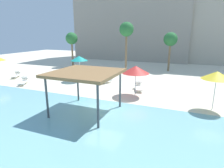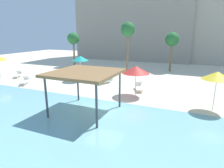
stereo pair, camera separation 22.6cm
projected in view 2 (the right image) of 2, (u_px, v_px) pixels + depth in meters
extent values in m
plane|color=beige|center=(104.00, 108.00, 13.76)|extent=(80.00, 80.00, 0.00)
cube|color=#7AB7C1|center=(56.00, 146.00, 9.10)|extent=(44.00, 13.50, 0.04)
cylinder|color=#42474C|center=(78.00, 85.00, 14.99)|extent=(0.14, 0.14, 2.66)
cylinder|color=#42474C|center=(120.00, 90.00, 13.64)|extent=(0.14, 0.14, 2.66)
cylinder|color=#42474C|center=(46.00, 98.00, 11.86)|extent=(0.14, 0.14, 2.66)
cylinder|color=#42474C|center=(97.00, 106.00, 10.50)|extent=(0.14, 0.14, 2.66)
cube|color=olive|center=(85.00, 73.00, 12.39)|extent=(4.23, 4.23, 0.18)
cylinder|color=silver|center=(81.00, 71.00, 21.71)|extent=(0.06, 0.06, 2.29)
cone|color=teal|center=(80.00, 58.00, 21.35)|extent=(1.92, 1.92, 0.53)
cylinder|color=silver|center=(0.00, 70.00, 21.81)|extent=(0.06, 0.06, 2.30)
cylinder|color=silver|center=(135.00, 84.00, 16.40)|extent=(0.06, 0.06, 1.96)
cone|color=red|center=(136.00, 70.00, 16.07)|extent=(2.32, 2.32, 0.64)
cylinder|color=silver|center=(214.00, 95.00, 13.17)|extent=(0.06, 0.06, 2.21)
cone|color=yellow|center=(217.00, 76.00, 12.82)|extent=(2.01, 2.01, 0.55)
cylinder|color=white|center=(25.00, 85.00, 19.65)|extent=(0.05, 0.05, 0.22)
cylinder|color=white|center=(20.00, 85.00, 19.59)|extent=(0.05, 0.05, 0.22)
cylinder|color=white|center=(29.00, 81.00, 21.03)|extent=(0.05, 0.05, 0.22)
cylinder|color=white|center=(24.00, 82.00, 20.97)|extent=(0.05, 0.05, 0.22)
cube|color=white|center=(24.00, 82.00, 20.27)|extent=(1.43, 1.85, 0.10)
cube|color=white|center=(26.00, 78.00, 20.91)|extent=(0.77, 0.74, 0.40)
cylinder|color=white|center=(70.00, 77.00, 23.10)|extent=(0.05, 0.05, 0.22)
cylinder|color=white|center=(66.00, 77.00, 23.17)|extent=(0.05, 0.05, 0.22)
cylinder|color=white|center=(74.00, 75.00, 24.48)|extent=(0.05, 0.05, 0.22)
cylinder|color=white|center=(71.00, 75.00, 24.54)|extent=(0.05, 0.05, 0.22)
cube|color=white|center=(70.00, 75.00, 23.78)|extent=(1.05, 1.89, 0.10)
cube|color=white|center=(72.00, 71.00, 24.42)|extent=(0.71, 0.65, 0.40)
cylinder|color=white|center=(18.00, 78.00, 22.85)|extent=(0.05, 0.05, 0.22)
cylinder|color=white|center=(13.00, 78.00, 22.79)|extent=(0.05, 0.05, 0.22)
cylinder|color=white|center=(22.00, 75.00, 24.23)|extent=(0.05, 0.05, 0.22)
cylinder|color=white|center=(18.00, 75.00, 24.18)|extent=(0.05, 0.05, 0.22)
cube|color=white|center=(18.00, 75.00, 23.47)|extent=(1.42, 1.86, 0.10)
cube|color=white|center=(19.00, 72.00, 24.11)|extent=(0.77, 0.74, 0.40)
cylinder|color=white|center=(101.00, 84.00, 19.89)|extent=(0.05, 0.05, 0.22)
cylinder|color=white|center=(98.00, 83.00, 20.22)|extent=(0.05, 0.05, 0.22)
cylinder|color=white|center=(111.00, 82.00, 20.85)|extent=(0.05, 0.05, 0.22)
cylinder|color=white|center=(108.00, 81.00, 21.19)|extent=(0.05, 0.05, 0.22)
cube|color=white|center=(105.00, 81.00, 20.50)|extent=(1.25, 1.89, 0.10)
cube|color=white|center=(110.00, 78.00, 20.92)|extent=(0.75, 0.70, 0.40)
cylinder|color=white|center=(142.00, 92.00, 17.28)|extent=(0.05, 0.05, 0.22)
cylinder|color=white|center=(137.00, 92.00, 17.31)|extent=(0.05, 0.05, 0.22)
cylinder|color=white|center=(141.00, 87.00, 18.67)|extent=(0.05, 0.05, 0.22)
cylinder|color=white|center=(136.00, 87.00, 18.70)|extent=(0.05, 0.05, 0.22)
cube|color=white|center=(139.00, 88.00, 17.95)|extent=(1.16, 1.90, 0.10)
cube|color=white|center=(139.00, 83.00, 18.60)|extent=(0.73, 0.68, 0.40)
cylinder|color=brown|center=(127.00, 53.00, 25.89)|extent=(0.28, 0.28, 5.43)
sphere|color=#286B33|center=(128.00, 29.00, 25.11)|extent=(1.90, 1.90, 1.90)
cylinder|color=brown|center=(74.00, 54.00, 31.22)|extent=(0.28, 0.28, 4.14)
sphere|color=#286B33|center=(73.00, 38.00, 30.60)|extent=(1.90, 1.90, 1.90)
cylinder|color=brown|center=(171.00, 57.00, 26.86)|extent=(0.28, 0.28, 4.13)
sphere|color=#286B33|center=(172.00, 39.00, 26.24)|extent=(1.90, 1.90, 1.90)
cube|color=#9E9384|center=(135.00, 7.00, 38.85)|extent=(23.04, 8.74, 20.85)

